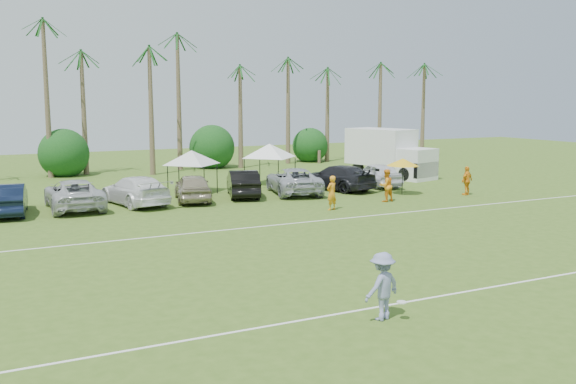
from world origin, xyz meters
name	(u,v)px	position (x,y,z in m)	size (l,w,h in m)	color
ground	(490,316)	(0.00, 0.00, 0.00)	(120.00, 120.00, 0.00)	#3E5C1B
field_lines	(339,253)	(0.00, 8.00, 0.01)	(80.00, 12.10, 0.01)	white
palm_tree_3	(30,39)	(-8.00, 38.00, 10.06)	(2.40, 2.40, 11.90)	brown
palm_tree_4	(88,76)	(-4.00, 38.00, 7.48)	(2.40, 2.40, 8.90)	brown
palm_tree_5	(141,66)	(0.00, 38.00, 8.35)	(2.40, 2.40, 9.90)	brown
palm_tree_6	(190,56)	(4.00, 38.00, 9.21)	(2.40, 2.40, 10.90)	brown
palm_tree_7	(236,47)	(8.00, 38.00, 10.06)	(2.40, 2.40, 11.90)	brown
palm_tree_8	(290,79)	(13.00, 38.00, 7.48)	(2.40, 2.40, 8.90)	brown
palm_tree_9	(339,70)	(18.00, 38.00, 8.35)	(2.40, 2.40, 9.90)	brown
palm_tree_10	(385,62)	(23.00, 38.00, 9.21)	(2.40, 2.40, 10.90)	brown
palm_tree_11	(420,54)	(27.00, 38.00, 10.06)	(2.40, 2.40, 11.90)	brown
bush_tree_1	(63,152)	(-6.00, 39.00, 1.80)	(4.00, 4.00, 4.00)	brown
bush_tree_2	(211,146)	(6.00, 39.00, 1.80)	(4.00, 4.00, 4.00)	brown
bush_tree_3	(314,143)	(16.00, 39.00, 1.80)	(4.00, 4.00, 4.00)	brown
sideline_player_a	(332,193)	(4.59, 16.37, 0.91)	(0.67, 0.44, 1.83)	orange
sideline_player_b	(386,185)	(8.79, 17.39, 0.93)	(0.91, 0.71, 1.86)	orange
sideline_player_c	(467,181)	(14.65, 17.21, 0.89)	(1.04, 0.43, 1.77)	orange
box_truck	(389,151)	(15.79, 26.90, 1.91)	(4.27, 7.35, 3.57)	white
canopy_tent_left	(191,150)	(0.02, 25.92, 2.64)	(3.80, 3.80, 3.08)	black
canopy_tent_right	(269,144)	(5.85, 26.90, 2.81)	(4.04, 4.04, 3.28)	black
market_umbrella	(403,162)	(11.21, 19.10, 2.01)	(2.01, 2.01, 2.24)	black
frisbee_player	(382,286)	(-2.81, 1.12, 0.92)	(1.32, 0.95, 1.85)	#7E86B3
parked_car_1	(8,199)	(-10.84, 22.51, 0.80)	(1.70, 4.86, 1.60)	black
parked_car_2	(74,194)	(-7.58, 22.78, 0.80)	(2.66, 5.76, 1.60)	silver
parked_car_3	(135,191)	(-4.32, 22.70, 0.80)	(2.24, 5.52, 1.60)	white
parked_car_4	(193,187)	(-1.06, 22.48, 0.80)	(1.89, 4.70, 1.60)	gray
parked_car_5	(243,183)	(2.20, 22.83, 0.80)	(1.70, 4.86, 1.60)	black
parked_car_6	(294,181)	(5.46, 22.52, 0.80)	(2.66, 5.76, 1.60)	#ACB0B8
parked_car_7	(337,178)	(8.72, 22.68, 0.80)	(2.24, 5.52, 1.60)	black
parked_car_8	(377,174)	(11.98, 22.93, 0.80)	(1.89, 4.70, 1.60)	white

